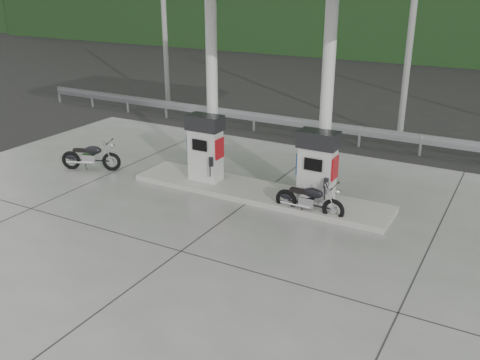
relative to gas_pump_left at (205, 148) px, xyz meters
The scene contains 14 objects.
ground 3.16m from the gas_pump_left, 57.38° to the right, with size 160.00×160.00×0.00m, color black.
forecourt_apron 3.15m from the gas_pump_left, 57.38° to the right, with size 18.00×14.00×0.02m, color slate.
pump_island 1.87m from the gas_pump_left, ahead, with size 7.00×1.40×0.15m, color #9A988F.
gas_pump_left is the anchor object (origin of this frame).
gas_pump_right 3.20m from the gas_pump_left, ahead, with size 0.95×0.55×1.80m, color silver, non-canonical shape.
canopy_column_left 1.65m from the gas_pump_left, 90.00° to the left, with size 0.30×0.30×5.00m, color white.
canopy_column_right 3.60m from the gas_pump_left, ahead, with size 0.30×0.30×5.00m, color white.
guardrail 5.74m from the gas_pump_left, 73.78° to the left, with size 26.00×0.16×1.42m, color #999CA1, non-canonical shape.
road 9.20m from the gas_pump_left, 79.92° to the left, with size 60.00×7.00×0.01m, color black.
utility_pole_a 9.93m from the gas_pump_left, 132.44° to the left, with size 0.22×0.22×8.00m, color gray.
utility_pole_b 8.40m from the gas_pump_left, 62.78° to the left, with size 0.22×0.22×8.00m, color gray.
tree_band 27.61m from the gas_pump_left, 86.67° to the left, with size 80.00×6.00×6.00m, color black.
motorcycle_left 3.71m from the gas_pump_left, 169.91° to the right, with size 1.68×0.53×0.79m, color black, non-canonical shape.
motorcycle_right 3.36m from the gas_pump_left, ahead, with size 1.64×0.52×0.78m, color black, non-canonical shape.
Camera 1 is at (5.87, -9.04, 5.40)m, focal length 40.00 mm.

